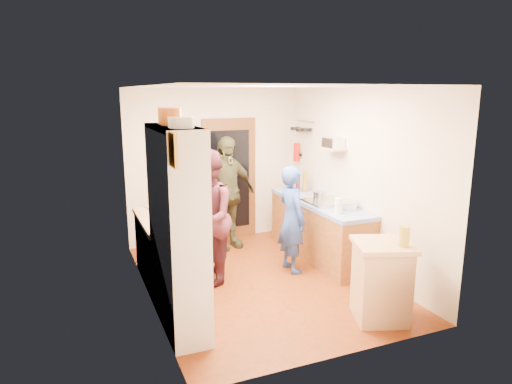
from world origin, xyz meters
TOP-DOWN VIEW (x-y plane):
  - floor at (0.00, 0.00)m, footprint 3.00×4.00m
  - ceiling at (0.00, 0.00)m, footprint 3.00×4.00m
  - wall_back at (0.00, 2.01)m, footprint 3.00×0.02m
  - wall_front at (0.00, -2.01)m, footprint 3.00×0.02m
  - wall_left at (-1.51, 0.00)m, footprint 0.02×4.00m
  - wall_right at (1.51, 0.00)m, footprint 0.02×4.00m
  - door_frame at (0.25, 1.97)m, footprint 0.95×0.06m
  - door_glass at (0.25, 1.94)m, footprint 0.70×0.02m
  - hutch_body at (-1.30, -0.80)m, footprint 0.40×1.20m
  - hutch_top_shelf at (-1.30, -0.80)m, footprint 0.40×1.14m
  - plate_stack at (-1.30, -1.12)m, footprint 0.25×0.25m
  - orange_pot_a at (-1.30, -0.71)m, footprint 0.22×0.22m
  - orange_pot_b at (-1.30, -0.50)m, footprint 0.20×0.20m
  - left_counter_base at (-1.20, 0.45)m, footprint 0.60×1.40m
  - left_counter_top at (-1.20, 0.45)m, footprint 0.64×1.44m
  - toaster at (-1.15, -0.08)m, footprint 0.24×0.17m
  - kettle at (-1.25, 0.27)m, footprint 0.17×0.17m
  - orange_bowl at (-1.12, 0.62)m, footprint 0.26×0.26m
  - chopping_board at (-1.18, 1.07)m, footprint 0.33×0.26m
  - right_counter_base at (1.20, 0.50)m, footprint 0.60×2.20m
  - right_counter_top at (1.20, 0.50)m, footprint 0.62×2.22m
  - hob at (1.20, 0.34)m, footprint 0.55×0.58m
  - pot_on_hob at (1.15, 0.42)m, footprint 0.20×0.20m
  - bottle_a at (1.05, 1.18)m, footprint 0.09×0.09m
  - bottle_b at (1.18, 1.19)m, footprint 0.08×0.08m
  - bottle_c at (1.31, 1.18)m, footprint 0.09×0.09m
  - paper_towel at (1.05, -0.25)m, footprint 0.12×0.12m
  - mixing_bowl at (1.30, -0.08)m, footprint 0.33×0.33m
  - island_base at (0.82, -1.52)m, footprint 0.71×0.71m
  - island_top at (0.82, -1.52)m, footprint 0.80×0.80m
  - cutting_board at (0.79, -1.45)m, footprint 0.43×0.38m
  - oil_jar at (0.95, -1.69)m, footprint 0.14×0.14m
  - pan_rail at (1.46, 1.52)m, footprint 0.02×0.65m
  - pan_hang_a at (1.40, 1.35)m, footprint 0.18×0.18m
  - pan_hang_b at (1.40, 1.55)m, footprint 0.16×0.16m
  - pan_hang_c at (1.40, 1.75)m, footprint 0.17×0.17m
  - wall_shelf at (1.37, 0.45)m, footprint 0.26×0.42m
  - radio at (1.37, 0.45)m, footprint 0.23×0.31m
  - ext_bracket at (1.47, 1.70)m, footprint 0.06×0.10m
  - fire_extinguisher at (1.41, 1.70)m, footprint 0.11×0.11m
  - picture_frame at (-1.48, -1.55)m, footprint 0.03×0.25m
  - person_hob at (0.58, 0.15)m, footprint 0.39×0.58m
  - person_left at (-0.64, 0.24)m, footprint 0.89×1.03m
  - person_back at (0.03, 1.48)m, footprint 1.16×0.68m

SIDE VIEW (x-z plane):
  - floor at x=0.00m, z-range -0.02..0.00m
  - right_counter_base at x=1.20m, z-range 0.00..0.84m
  - left_counter_base at x=-1.20m, z-range 0.00..0.85m
  - island_base at x=0.82m, z-range 0.00..0.86m
  - person_hob at x=0.58m, z-range 0.00..1.53m
  - right_counter_top at x=1.20m, z-range 0.84..0.90m
  - left_counter_top at x=-1.20m, z-range 0.85..0.90m
  - island_top at x=0.82m, z-range 0.86..0.91m
  - cutting_board at x=0.79m, z-range 0.89..0.91m
  - person_left at x=-0.64m, z-range 0.00..1.81m
  - chopping_board at x=-1.18m, z-range 0.90..0.92m
  - hob at x=1.20m, z-range 0.90..0.94m
  - person_back at x=0.03m, z-range 0.00..1.85m
  - orange_bowl at x=-1.12m, z-range 0.90..0.99m
  - mixing_bowl at x=1.30m, z-range 0.90..1.01m
  - kettle at x=-1.25m, z-range 0.90..1.06m
  - toaster at x=-1.15m, z-range 0.90..1.08m
  - pot_on_hob at x=1.15m, z-range 0.94..1.07m
  - paper_towel at x=1.05m, z-range 0.90..1.12m
  - oil_jar at x=0.95m, z-range 0.91..1.13m
  - bottle_b at x=1.18m, z-range 0.90..1.18m
  - door_frame at x=0.25m, z-range 0.00..2.10m
  - door_glass at x=0.25m, z-range 0.20..1.90m
  - bottle_a at x=1.05m, z-range 0.90..1.23m
  - bottle_c at x=1.31m, z-range 0.90..1.25m
  - hutch_body at x=-1.30m, z-range 0.00..2.20m
  - wall_back at x=0.00m, z-range 0.00..2.60m
  - wall_front at x=0.00m, z-range 0.00..2.60m
  - wall_left at x=-1.51m, z-range 0.00..2.60m
  - wall_right at x=1.51m, z-range 0.00..2.60m
  - ext_bracket at x=1.47m, z-range 1.43..1.47m
  - fire_extinguisher at x=1.41m, z-range 1.34..1.66m
  - wall_shelf at x=1.37m, z-range 1.69..1.71m
  - radio at x=1.37m, z-range 1.72..1.86m
  - pan_hang_b at x=1.40m, z-range 1.88..1.92m
  - pan_hang_c at x=1.40m, z-range 1.89..1.93m
  - pan_hang_a at x=1.40m, z-range 1.90..1.94m
  - pan_rail at x=1.46m, z-range 2.04..2.06m
  - picture_frame at x=-1.48m, z-range 1.90..2.20m
  - hutch_top_shelf at x=-1.30m, z-range 2.16..2.20m
  - plate_stack at x=-1.30m, z-range 2.20..2.30m
  - orange_pot_a at x=-1.30m, z-range 2.20..2.37m
  - orange_pot_b at x=-1.30m, z-range 2.20..2.37m
  - ceiling at x=0.00m, z-range 2.60..2.62m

